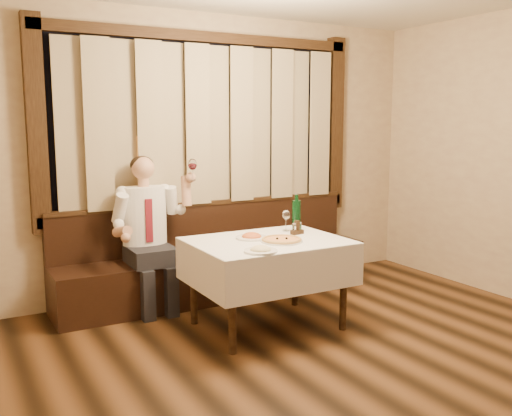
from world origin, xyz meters
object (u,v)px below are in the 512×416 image
dining_table (268,252)px  pasta_cream (261,247)px  cruet_caddy (297,229)px  pasta_red (252,234)px  pizza (282,240)px  seated_man (148,222)px  banquette (216,265)px  green_bottle (296,215)px

dining_table → pasta_cream: 0.47m
pasta_cream → cruet_caddy: (0.62, 0.44, 0.01)m
dining_table → pasta_red: pasta_red is taller
pizza → seated_man: bearing=126.9°
banquette → pasta_cream: (-0.27, -1.38, 0.48)m
cruet_caddy → pasta_cream: bearing=-152.5°
green_bottle → seated_man: 1.36m
banquette → green_bottle: size_ratio=9.18×
banquette → pasta_red: (-0.09, -0.91, 0.48)m
dining_table → pasta_red: (-0.09, 0.11, 0.14)m
pizza → pasta_cream: (-0.33, -0.24, 0.02)m
dining_table → seated_man: (-0.73, 0.93, 0.18)m
cruet_caddy → seated_man: seated_man is taller
cruet_caddy → seated_man: size_ratio=0.09×
pasta_red → pasta_cream: (-0.18, -0.47, -0.00)m
pasta_red → pizza: bearing=-55.6°
banquette → cruet_caddy: banquette is taller
banquette → dining_table: banquette is taller
dining_table → pizza: size_ratio=3.66×
pasta_cream → cruet_caddy: cruet_caddy is taller
pasta_red → cruet_caddy: 0.44m
banquette → dining_table: (0.00, -1.02, 0.34)m
pizza → cruet_caddy: size_ratio=2.84×
dining_table → pasta_red: 0.20m
green_bottle → seated_man: seated_man is taller
banquette → pasta_red: 1.04m
pasta_cream → seated_man: bearing=109.5°
pasta_cream → green_bottle: bearing=38.9°
dining_table → pasta_red: bearing=129.9°
pasta_cream → pizza: bearing=35.4°
green_bottle → pasta_red: bearing=-170.7°
banquette → pizza: banquette is taller
green_bottle → dining_table: bearing=-154.9°
banquette → dining_table: bearing=-90.0°
pizza → green_bottle: 0.48m
seated_man → green_bottle: bearing=-33.1°
cruet_caddy → green_bottle: bearing=52.1°
pasta_cream → green_bottle: 0.88m
pasta_red → cruet_caddy: size_ratio=2.22×
pizza → green_bottle: size_ratio=1.00×
banquette → green_bottle: (0.41, -0.83, 0.59)m
pizza → seated_man: 1.32m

